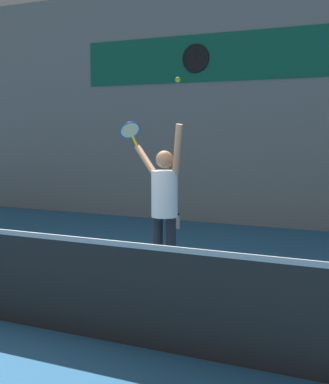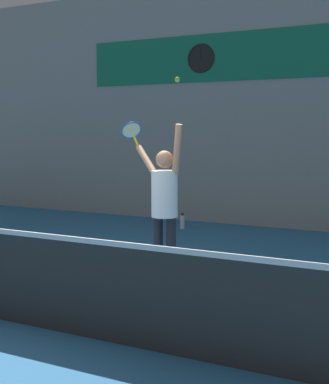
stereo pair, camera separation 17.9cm
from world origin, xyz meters
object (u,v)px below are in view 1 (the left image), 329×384
at_px(tennis_racket, 130,131).
at_px(water_bottle, 178,222).
at_px(tennis_ball, 178,80).
at_px(tennis_player, 164,198).
at_px(scoreboard_clock, 196,58).

xyz_separation_m(tennis_racket, water_bottle, (-0.41, 2.69, -1.79)).
xyz_separation_m(tennis_ball, water_bottle, (-1.46, 3.34, -2.44)).
height_order(tennis_player, tennis_racket, tennis_racket).
bearing_deg(tennis_player, tennis_racket, 146.39).
distance_m(tennis_player, water_bottle, 3.56).
bearing_deg(tennis_ball, water_bottle, 113.61).
distance_m(scoreboard_clock, tennis_ball, 4.59).
xyz_separation_m(tennis_player, tennis_ball, (0.25, -0.12, 1.54)).
relative_size(scoreboard_clock, tennis_racket, 1.39).
relative_size(tennis_racket, water_bottle, 1.39).
bearing_deg(water_bottle, tennis_player, -69.35).
distance_m(tennis_player, tennis_ball, 1.56).
height_order(scoreboard_clock, tennis_player, scoreboard_clock).
distance_m(tennis_player, tennis_racket, 1.31).
distance_m(tennis_racket, tennis_ball, 1.40).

